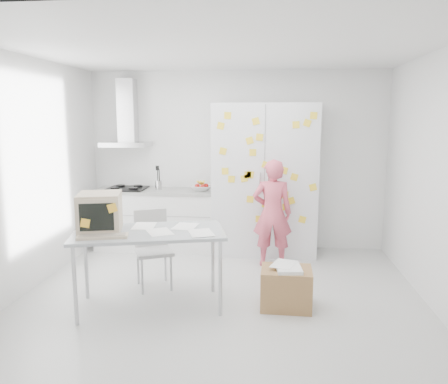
# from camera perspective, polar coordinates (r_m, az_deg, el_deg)

# --- Properties ---
(floor) EXTENTS (4.50, 4.00, 0.02)m
(floor) POSITION_cam_1_polar(r_m,az_deg,el_deg) (5.12, -0.35, -13.41)
(floor) COLOR silver
(floor) RESTS_ON ground
(walls) EXTENTS (4.52, 4.01, 2.70)m
(walls) POSITION_cam_1_polar(r_m,az_deg,el_deg) (5.46, 0.50, 2.87)
(walls) COLOR white
(walls) RESTS_ON ground
(ceiling) EXTENTS (4.50, 4.00, 0.02)m
(ceiling) POSITION_cam_1_polar(r_m,az_deg,el_deg) (4.76, -0.38, 18.17)
(ceiling) COLOR white
(ceiling) RESTS_ON walls
(counter_run) EXTENTS (1.84, 0.63, 1.28)m
(counter_run) POSITION_cam_1_polar(r_m,az_deg,el_deg) (6.78, -8.82, -3.44)
(counter_run) COLOR white
(counter_run) RESTS_ON ground
(range_hood) EXTENTS (0.70, 0.48, 1.01)m
(range_hood) POSITION_cam_1_polar(r_m,az_deg,el_deg) (6.87, -12.54, 9.12)
(range_hood) COLOR silver
(range_hood) RESTS_ON walls
(tall_cabinet) EXTENTS (1.50, 0.68, 2.20)m
(tall_cabinet) POSITION_cam_1_polar(r_m,az_deg,el_deg) (6.42, 5.34, 1.60)
(tall_cabinet) COLOR silver
(tall_cabinet) RESTS_ON ground
(person) EXTENTS (0.55, 0.37, 1.46)m
(person) POSITION_cam_1_polar(r_m,az_deg,el_deg) (5.92, 6.32, -2.76)
(person) COLOR #D95469
(person) RESTS_ON ground
(desk) EXTENTS (1.69, 1.13, 1.23)m
(desk) POSITION_cam_1_polar(r_m,az_deg,el_deg) (4.66, -13.69, -3.78)
(desk) COLOR #A2A8AC
(desk) RESTS_ON ground
(chair) EXTENTS (0.55, 0.55, 0.91)m
(chair) POSITION_cam_1_polar(r_m,az_deg,el_deg) (5.29, -9.32, -6.68)
(chair) COLOR #AEAEAC
(chair) RESTS_ON ground
(cardboard_box) EXTENTS (0.54, 0.44, 0.46)m
(cardboard_box) POSITION_cam_1_polar(r_m,az_deg,el_deg) (4.78, 8.12, -12.23)
(cardboard_box) COLOR #9C7343
(cardboard_box) RESTS_ON ground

